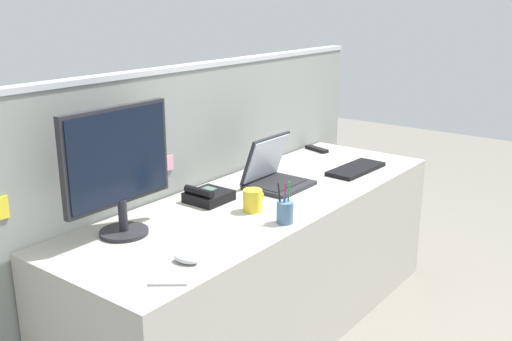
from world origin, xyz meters
TOP-DOWN VIEW (x-y plane):
  - ground_plane at (0.00, 0.00)m, footprint 10.00×10.00m
  - desk at (0.00, 0.00)m, footprint 2.18×0.72m
  - cubicle_divider at (-0.00, 0.40)m, footprint 2.67×0.08m
  - desktop_monitor at (-0.71, 0.18)m, footprint 0.50×0.19m
  - laptop at (0.16, 0.06)m, footprint 0.30×0.26m
  - desk_phone at (-0.22, 0.17)m, footprint 0.19×0.18m
  - keyboard_main at (0.65, -0.14)m, footprint 0.39×0.17m
  - computer_mouse_right_hand at (-0.75, -0.21)m, footprint 0.07×0.11m
  - pen_cup at (-0.22, -0.27)m, footprint 0.07×0.07m
  - cell_phone_silver_slab at (-0.88, -0.26)m, footprint 0.14×0.15m
  - tv_remote at (0.89, 0.26)m, footprint 0.09×0.18m
  - coffee_mug at (-0.18, -0.07)m, footprint 0.12×0.08m

SIDE VIEW (x-z plane):
  - ground_plane at x=0.00m, z-range 0.00..0.00m
  - desk at x=0.00m, z-range 0.00..0.71m
  - cubicle_divider at x=0.00m, z-range 0.00..1.32m
  - cell_phone_silver_slab at x=-0.88m, z-range 0.71..0.72m
  - tv_remote at x=0.89m, z-range 0.71..0.73m
  - keyboard_main at x=0.65m, z-range 0.71..0.73m
  - computer_mouse_right_hand at x=-0.75m, z-range 0.71..0.74m
  - desk_phone at x=-0.22m, z-range 0.70..0.78m
  - coffee_mug at x=-0.18m, z-range 0.71..0.81m
  - pen_cup at x=-0.22m, z-range 0.67..0.85m
  - laptop at x=0.16m, z-range 0.65..0.90m
  - desktop_monitor at x=-0.71m, z-range 0.75..1.26m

